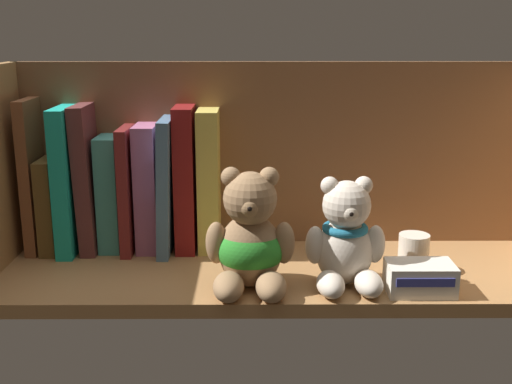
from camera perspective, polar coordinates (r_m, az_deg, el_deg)
name	(u,v)px	position (r cm, az deg, el deg)	size (l,w,h in cm)	color
shelf_board	(276,275)	(97.05, 1.79, -7.35)	(80.98, 25.37, 2.00)	#9E7042
shelf_back_panel	(274,160)	(105.53, 1.59, 2.85)	(83.38, 1.20, 31.62)	brown
book_0	(36,174)	(108.63, -18.89, 1.49)	(1.77, 11.47, 24.24)	brown
book_1	(54,202)	(108.91, -17.39, -0.86)	(2.48, 12.07, 15.01)	brown
book_2	(71,178)	(107.10, -16.01, 1.22)	(2.55, 14.50, 23.09)	#1AAB9A
book_3	(90,177)	(106.31, -14.48, 1.30)	(2.42, 11.81, 23.35)	brown
book_4	(112,192)	(106.12, -12.63, 0.01)	(3.32, 9.25, 18.39)	teal
book_5	(130,187)	(105.33, -11.07, 0.42)	(1.68, 12.93, 19.93)	maroon
book_6	(149,186)	(104.78, -9.45, 0.49)	(3.40, 10.07, 20.20)	#A55C7F
book_7	(168,183)	(104.20, -7.78, 0.81)	(1.82, 14.91, 21.35)	slate
book_8	(186,178)	(103.66, -6.18, 1.27)	(3.07, 10.58, 23.07)	maroon
book_9	(209,179)	(103.41, -4.15, 1.13)	(3.32, 9.84, 22.54)	#D0BC52
teddy_bear_larger	(250,242)	(87.92, -0.52, -4.40)	(12.21, 12.69, 16.87)	#93704C
teddy_bear_smaller	(346,240)	(89.49, 7.94, -4.25)	(11.21, 11.37, 15.37)	beige
pillar_candle	(413,253)	(97.68, 13.75, -5.25)	(4.48, 4.48, 5.61)	silver
small_product_box	(420,278)	(90.51, 14.29, -7.38)	(9.00, 5.88, 4.15)	silver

